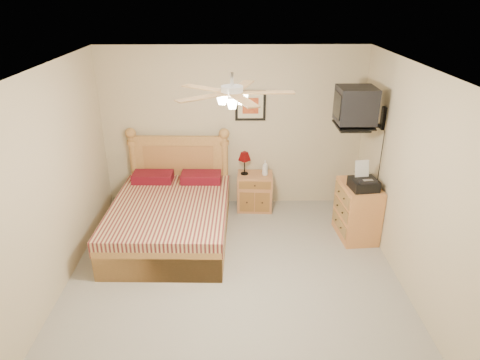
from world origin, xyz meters
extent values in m
plane|color=gray|center=(0.00, 0.00, 0.00)|extent=(4.50, 4.50, 0.00)
cube|color=white|center=(0.00, 0.00, 2.50)|extent=(4.00, 4.50, 0.04)
cube|color=#C1B18E|center=(0.00, 2.25, 1.25)|extent=(4.00, 0.04, 2.50)
cube|color=#C1B18E|center=(-2.00, 0.00, 1.25)|extent=(0.04, 4.50, 2.50)
cube|color=#C1B18E|center=(2.00, 0.00, 1.25)|extent=(0.04, 4.50, 2.50)
cube|color=#AC6940|center=(0.34, 2.00, 0.29)|extent=(0.57, 0.44, 0.59)
imported|color=silver|center=(0.50, 1.98, 0.71)|extent=(0.09, 0.09, 0.24)
cube|color=black|center=(0.27, 2.23, 1.62)|extent=(0.46, 0.04, 0.46)
cube|color=#C27D3F|center=(1.73, 1.15, 0.40)|extent=(0.52, 0.71, 0.80)
imported|color=#ADA58E|center=(1.73, 1.38, 0.81)|extent=(0.24, 0.30, 0.03)
imported|color=gray|center=(1.76, 1.39, 0.83)|extent=(0.26, 0.32, 0.02)
camera|label=1|loc=(0.01, -4.08, 3.23)|focal=32.00mm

